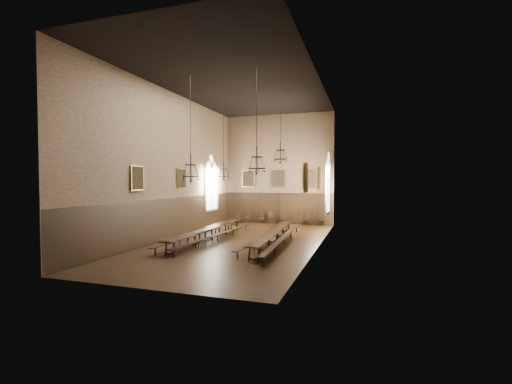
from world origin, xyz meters
The scene contains 34 objects.
floor centered at (0.00, 0.00, -0.01)m, with size 9.00×18.00×0.02m, color black.
ceiling centered at (0.00, 0.00, 9.01)m, with size 9.00×18.00×0.02m, color black.
wall_back centered at (0.00, 9.01, 4.50)m, with size 9.00×0.02×9.00m, color #8D7557.
wall_front centered at (0.00, -9.01, 4.50)m, with size 9.00×0.02×9.00m, color #8D7557.
wall_left centered at (-4.51, 0.00, 4.50)m, with size 0.02×18.00×9.00m, color #8D7557.
wall_right centered at (4.51, 0.00, 4.50)m, with size 0.02×18.00×9.00m, color #8D7557.
wainscot_panelling centered at (0.00, 0.00, 1.25)m, with size 9.00×18.00×2.50m, color black, non-canonical shape.
table_left centered at (-2.01, -0.03, 0.38)m, with size 0.94×9.80×0.76m.
table_right centered at (1.98, -0.02, 0.37)m, with size 1.25×9.58×0.75m.
bench_left_outer centered at (-2.56, -0.13, 0.28)m, with size 0.36×9.77×0.44m.
bench_left_inner centered at (-1.35, -0.21, 0.27)m, with size 0.74×9.59×0.43m.
bench_right_inner centered at (1.54, 0.25, 0.27)m, with size 0.68×9.32×0.42m.
bench_right_outer centered at (2.60, -0.12, 0.30)m, with size 0.84×10.63×0.48m.
chair_0 centered at (-3.42, 8.55, 0.27)m, with size 0.49×0.49×0.89m.
chair_1 centered at (-2.56, 8.61, 0.28)m, with size 0.50×0.50×0.94m.
chair_2 centered at (-1.39, 8.56, 0.27)m, with size 0.47×0.47×0.90m.
chair_3 centered at (-0.54, 8.59, 0.31)m, with size 0.55×0.55×1.02m.
chair_4 centered at (0.45, 8.60, 0.26)m, with size 0.47×0.47×0.88m.
chair_5 centered at (1.44, 8.49, 0.26)m, with size 0.46×0.46×0.88m.
chair_6 centered at (2.44, 8.57, 0.27)m, with size 0.49×0.49×0.89m.
chair_7 centered at (3.59, 8.58, 0.28)m, with size 0.44×0.44×0.92m.
chandelier_back_left centered at (-2.27, 2.89, 4.22)m, with size 0.80×0.80×5.31m.
chandelier_back_right centered at (1.84, 2.15, 5.17)m, with size 0.87×0.87×4.26m.
chandelier_front_left centered at (-1.73, -2.69, 4.11)m, with size 0.93×0.93×5.39m.
chandelier_front_right centered at (1.88, -2.77, 4.48)m, with size 0.86×0.86×5.00m.
portrait_back_0 centered at (-2.60, 8.88, 3.70)m, with size 1.10×0.12×1.40m.
portrait_back_1 centered at (0.00, 8.88, 3.70)m, with size 1.10×0.12×1.40m.
portrait_back_2 centered at (2.60, 8.88, 3.70)m, with size 1.10×0.12×1.40m.
portrait_left_0 centered at (-4.38, 1.00, 3.70)m, with size 0.12×1.00×1.30m.
portrait_left_1 centered at (-4.38, -3.50, 3.70)m, with size 0.12×1.00×1.30m.
portrait_right_0 centered at (4.38, 1.00, 3.70)m, with size 0.12×1.00×1.30m.
portrait_right_1 centered at (4.38, -3.50, 3.70)m, with size 0.12×1.00×1.30m.
window_right centered at (4.43, 5.50, 3.40)m, with size 0.20×2.20×4.60m, color white, non-canonical shape.
window_left centered at (-4.43, 5.50, 3.40)m, with size 0.20×2.20×4.60m, color white, non-canonical shape.
Camera 1 is at (6.89, -18.48, 3.59)m, focal length 24.00 mm.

